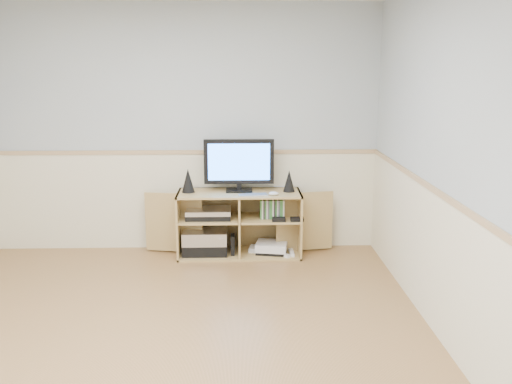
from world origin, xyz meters
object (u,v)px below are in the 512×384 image
monitor (239,163)px  game_consoles (271,248)px  keyboard (253,195)px  media_cabinet (239,221)px

monitor → game_consoles: bearing=-10.8°
monitor → keyboard: bearing=-54.5°
keyboard → game_consoles: bearing=26.2°
media_cabinet → keyboard: keyboard is taller
media_cabinet → monitor: 0.60m
media_cabinet → keyboard: size_ratio=6.89×
keyboard → game_consoles: (0.18, 0.13, -0.59)m
keyboard → game_consoles: size_ratio=0.61×
game_consoles → monitor: bearing=169.2°
monitor → game_consoles: 0.92m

